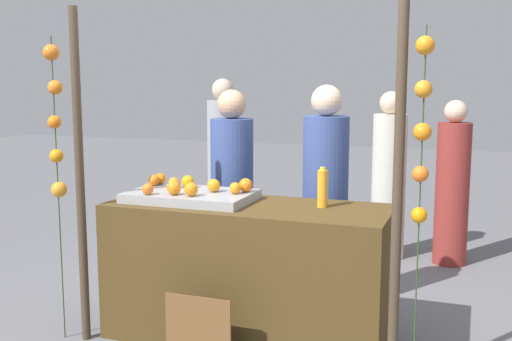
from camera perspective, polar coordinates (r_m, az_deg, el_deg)
ground_plane at (r=4.21m, az=-0.73°, el=-15.15°), size 24.00×24.00×0.00m
stall_counter at (r=4.05m, az=-0.74°, el=-9.36°), size 1.81×0.71×0.89m
orange_tray at (r=4.08m, az=-6.07°, el=-2.38°), size 0.81×0.51×0.06m
orange_0 at (r=4.22m, az=-6.36°, el=-1.02°), size 0.09×0.09×0.09m
orange_1 at (r=3.97m, az=-1.94°, el=-1.65°), size 0.08×0.08×0.08m
orange_2 at (r=3.97m, az=-7.63°, el=-1.63°), size 0.09×0.09×0.09m
orange_3 at (r=4.04m, az=-3.95°, el=-1.40°), size 0.09×0.09×0.09m
orange_4 at (r=4.00m, az=-10.02°, el=-1.71°), size 0.07×0.07×0.07m
orange_5 at (r=4.33m, az=-9.44°, el=-0.89°), size 0.08×0.08×0.08m
orange_6 at (r=3.91m, az=-6.05°, el=-1.75°), size 0.09×0.09×0.09m
orange_7 at (r=4.23m, az=-7.64°, el=-1.13°), size 0.07×0.07×0.07m
orange_8 at (r=4.40m, az=-8.89°, el=-0.74°), size 0.08×0.08×0.08m
orange_9 at (r=4.03m, az=-0.97°, el=-1.37°), size 0.09×0.09×0.09m
juice_bottle at (r=3.86m, az=6.19°, el=-1.65°), size 0.06×0.06×0.25m
chalkboard_sign at (r=3.67m, az=-5.34°, el=-14.99°), size 0.41×0.03×0.47m
vendor_left at (r=4.69m, az=-2.23°, el=-3.05°), size 0.32×0.32×1.61m
vendor_right at (r=4.51m, az=6.42°, el=-3.35°), size 0.33×0.33×1.65m
crowd_person_0 at (r=6.61m, az=-3.05°, el=0.64°), size 0.34×0.34×1.70m
crowd_person_1 at (r=5.93m, az=12.21°, el=-0.97°), size 0.32×0.32×1.58m
crowd_person_2 at (r=5.87m, az=17.75°, el=-1.62°), size 0.30×0.30×1.51m
canopy_post_left at (r=4.03m, az=-16.03°, el=-0.74°), size 0.06×0.06×2.13m
canopy_post_right at (r=3.29m, az=12.99°, el=-2.62°), size 0.06×0.06×2.13m
garland_strand_left at (r=4.06m, az=-18.13°, el=4.26°), size 0.12×0.11×1.95m
garland_strand_right at (r=3.21m, az=15.17°, el=3.89°), size 0.10×0.10×1.95m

